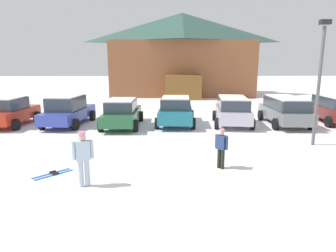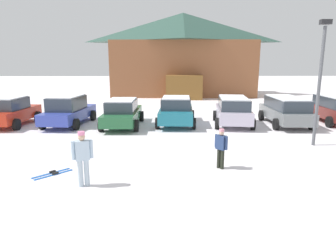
# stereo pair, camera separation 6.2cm
# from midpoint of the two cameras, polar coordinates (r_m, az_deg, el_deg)

# --- Properties ---
(ski_lodge) EXTENTS (16.26, 10.70, 9.08)m
(ski_lodge) POSITION_cam_midpoint_polar(r_m,az_deg,el_deg) (35.19, 2.87, 13.55)
(ski_lodge) COLOR brown
(ski_lodge) RESTS_ON ground
(parked_red_sedan) EXTENTS (2.40, 4.11, 1.68)m
(parked_red_sedan) POSITION_cam_midpoint_polar(r_m,az_deg,el_deg) (19.65, -27.84, 2.48)
(parked_red_sedan) COLOR red
(parked_red_sedan) RESTS_ON ground
(parked_blue_hatchback) EXTENTS (2.48, 4.76, 1.75)m
(parked_blue_hatchback) POSITION_cam_midpoint_polar(r_m,az_deg,el_deg) (18.56, -18.34, 2.86)
(parked_blue_hatchback) COLOR #3444A7
(parked_blue_hatchback) RESTS_ON ground
(parked_green_coupe) EXTENTS (2.23, 4.75, 1.59)m
(parked_green_coupe) POSITION_cam_midpoint_polar(r_m,az_deg,el_deg) (17.42, -8.57, 2.56)
(parked_green_coupe) COLOR #256238
(parked_green_coupe) RESTS_ON ground
(parked_teal_hatchback) EXTENTS (2.47, 4.53, 1.66)m
(parked_teal_hatchback) POSITION_cam_midpoint_polar(r_m,az_deg,el_deg) (17.76, 1.66, 2.98)
(parked_teal_hatchback) COLOR #1E7387
(parked_teal_hatchback) RESTS_ON ground
(parked_silver_wagon) EXTENTS (2.54, 4.32, 1.66)m
(parked_silver_wagon) POSITION_cam_midpoint_polar(r_m,az_deg,el_deg) (18.00, 12.36, 3.00)
(parked_silver_wagon) COLOR silver
(parked_silver_wagon) RESTS_ON ground
(parked_grey_wagon) EXTENTS (2.31, 4.68, 1.66)m
(parked_grey_wagon) POSITION_cam_midpoint_polar(r_m,az_deg,el_deg) (18.91, 21.58, 2.87)
(parked_grey_wagon) COLOR gray
(parked_grey_wagon) RESTS_ON ground
(parked_maroon_van) EXTENTS (2.35, 4.35, 1.67)m
(parked_maroon_van) POSITION_cam_midpoint_polar(r_m,az_deg,el_deg) (20.80, 29.49, 2.92)
(parked_maroon_van) COLOR maroon
(parked_maroon_van) RESTS_ON ground
(skier_teen_in_navy_coat) EXTENTS (0.38, 0.41, 1.41)m
(skier_teen_in_navy_coat) POSITION_cam_midpoint_polar(r_m,az_deg,el_deg) (10.45, 10.23, -3.83)
(skier_teen_in_navy_coat) COLOR black
(skier_teen_in_navy_coat) RESTS_ON ground
(skier_adult_in_blue_parka) EXTENTS (0.59, 0.35, 1.67)m
(skier_adult_in_blue_parka) POSITION_cam_midpoint_polar(r_m,az_deg,el_deg) (9.12, -15.77, -5.47)
(skier_adult_in_blue_parka) COLOR #A5B8C6
(skier_adult_in_blue_parka) RESTS_ON ground
(pair_of_skis) EXTENTS (1.13, 1.12, 0.08)m
(pair_of_skis) POSITION_cam_midpoint_polar(r_m,az_deg,el_deg) (10.69, -20.92, -8.45)
(pair_of_skis) COLOR blue
(pair_of_skis) RESTS_ON ground
(lamp_post) EXTENTS (0.44, 0.24, 5.35)m
(lamp_post) POSITION_cam_midpoint_polar(r_m,az_deg,el_deg) (14.48, 27.09, 8.35)
(lamp_post) COLOR #515459
(lamp_post) RESTS_ON ground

